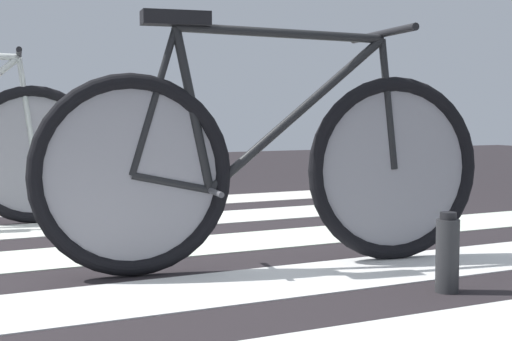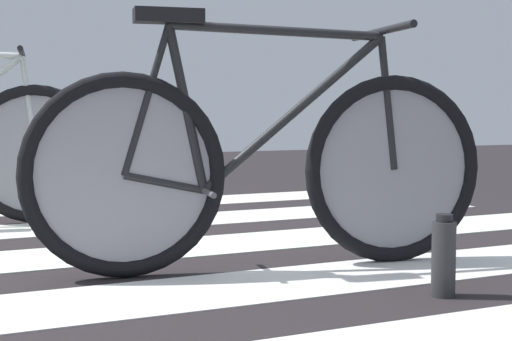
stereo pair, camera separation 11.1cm
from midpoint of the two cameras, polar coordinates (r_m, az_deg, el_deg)
The scene contains 4 objects.
ground at distance 2.90m, azimuth -13.35°, elevation -7.30°, with size 18.00×14.00×0.02m.
crosswalk_markings at distance 2.71m, azimuth -13.02°, elevation -7.87°, with size 5.43×4.22×0.00m.
bicycle_1_of_2 at distance 2.74m, azimuth 1.71°, elevation 0.48°, with size 1.72×0.54×0.93m.
water_bottle at distance 2.46m, azimuth 15.13°, elevation -6.30°, with size 0.08×0.08×0.26m.
Camera 2 is at (-0.50, -2.79, 0.60)m, focal length 52.46 mm.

